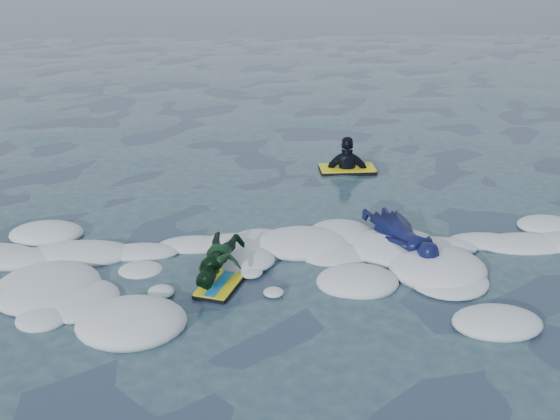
% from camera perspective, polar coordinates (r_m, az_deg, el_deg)
% --- Properties ---
extents(ground, '(120.00, 120.00, 0.00)m').
position_cam_1_polar(ground, '(8.14, -8.51, -7.91)').
color(ground, '#1A2C40').
rests_on(ground, ground).
extents(foam_band, '(12.00, 3.10, 0.30)m').
position_cam_1_polar(foam_band, '(9.05, -7.94, -4.65)').
color(foam_band, silver).
rests_on(foam_band, ground).
extents(prone_woman_unit, '(1.03, 1.72, 0.42)m').
position_cam_1_polar(prone_woman_unit, '(9.44, 9.97, -2.15)').
color(prone_woman_unit, black).
rests_on(prone_woman_unit, ground).
extents(prone_child_unit, '(0.84, 1.26, 0.45)m').
position_cam_1_polar(prone_child_unit, '(8.59, -4.88, -4.34)').
color(prone_child_unit, black).
rests_on(prone_child_unit, ground).
extents(waiting_rider_unit, '(1.01, 0.58, 1.48)m').
position_cam_1_polar(waiting_rider_unit, '(12.55, 5.46, 2.72)').
color(waiting_rider_unit, black).
rests_on(waiting_rider_unit, ground).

